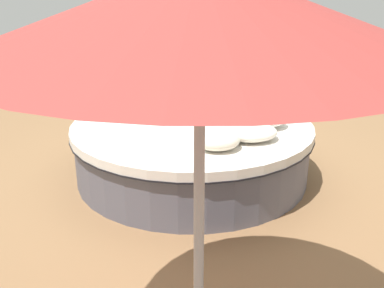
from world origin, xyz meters
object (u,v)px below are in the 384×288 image
(throw_pillow_0, at_px, (217,140))
(planter, at_px, (220,66))
(throw_pillow_3, at_px, (259,108))
(patio_umbrella, at_px, (200,14))
(throw_pillow_1, at_px, (250,132))
(throw_pillow_2, at_px, (260,118))
(round_bed, at_px, (192,149))

(throw_pillow_0, relative_size, planter, 0.42)
(throw_pillow_0, height_order, throw_pillow_3, throw_pillow_3)
(throw_pillow_0, height_order, patio_umbrella, patio_umbrella)
(throw_pillow_1, xyz_separation_m, throw_pillow_3, (0.26, 0.73, 0.02))
(throw_pillow_2, bearing_deg, patio_umbrella, -110.05)
(throw_pillow_2, bearing_deg, throw_pillow_3, 77.85)
(planter, bearing_deg, throw_pillow_3, -90.46)
(throw_pillow_0, bearing_deg, throw_pillow_3, 56.82)
(throw_pillow_1, bearing_deg, round_bed, 131.66)
(throw_pillow_2, bearing_deg, round_bed, 161.96)
(throw_pillow_3, relative_size, patio_umbrella, 0.24)
(patio_umbrella, bearing_deg, throw_pillow_3, 70.96)
(round_bed, height_order, throw_pillow_3, throw_pillow_3)
(throw_pillow_1, distance_m, patio_umbrella, 2.64)
(throw_pillow_0, distance_m, patio_umbrella, 2.40)
(throw_pillow_3, bearing_deg, planter, 89.54)
(throw_pillow_2, height_order, planter, planter)
(throw_pillow_2, xyz_separation_m, patio_umbrella, (-0.92, -2.53, 1.26))
(throw_pillow_1, relative_size, planter, 0.53)
(throw_pillow_1, height_order, planter, planter)
(planter, bearing_deg, round_bed, -104.24)
(throw_pillow_3, height_order, patio_umbrella, patio_umbrella)
(patio_umbrella, height_order, planter, patio_umbrella)
(throw_pillow_1, bearing_deg, throw_pillow_2, 62.97)
(throw_pillow_2, distance_m, planter, 3.33)
(round_bed, relative_size, patio_umbrella, 1.18)
(throw_pillow_0, bearing_deg, throw_pillow_2, 45.99)
(throw_pillow_2, xyz_separation_m, planter, (0.11, 3.32, -0.13))
(throw_pillow_1, xyz_separation_m, planter, (0.28, 3.67, -0.10))
(throw_pillow_2, bearing_deg, throw_pillow_0, -134.01)
(round_bed, xyz_separation_m, throw_pillow_1, (0.50, -0.57, 0.37))
(patio_umbrella, bearing_deg, throw_pillow_1, 71.12)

